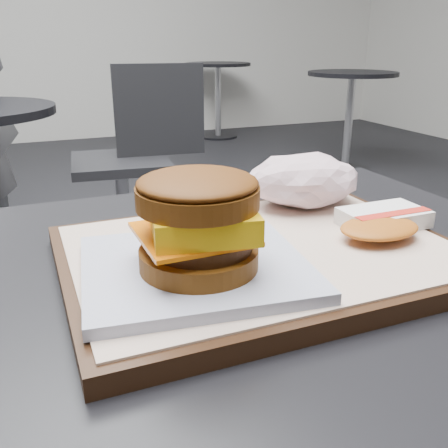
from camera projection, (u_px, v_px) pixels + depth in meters
customer_table at (207, 436)px, 0.53m from camera, size 0.80×0.60×0.77m
serving_tray at (261, 255)px, 0.49m from camera, size 0.38×0.28×0.02m
breakfast_sandwich at (198, 233)px, 0.41m from camera, size 0.21×0.19×0.09m
hash_brown at (382, 222)px, 0.52m from camera, size 0.12×0.09×0.02m
crumpled_wrapper at (304, 180)px, 0.60m from camera, size 0.14×0.11×0.06m
neighbor_chair at (135, 150)px, 2.23m from camera, size 0.62×0.47×0.88m
bg_table_near at (351, 97)px, 3.75m from camera, size 0.66×0.66×0.75m
bg_table_far at (218, 82)px, 5.08m from camera, size 0.66×0.66×0.75m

